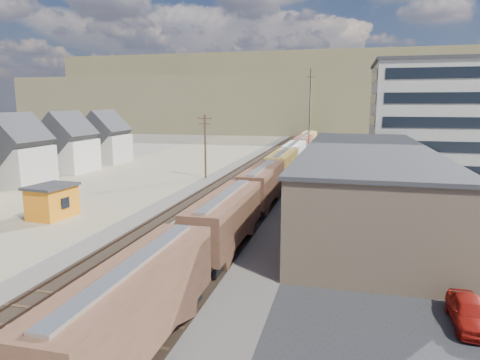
% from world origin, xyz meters
% --- Properties ---
extents(ground, '(300.00, 300.00, 0.00)m').
position_xyz_m(ground, '(0.00, 0.00, 0.00)').
color(ground, '#6B6356').
rests_on(ground, ground).
extents(ballast_bed, '(18.00, 200.00, 0.06)m').
position_xyz_m(ballast_bed, '(0.00, 50.00, 0.03)').
color(ballast_bed, '#4C4742').
rests_on(ballast_bed, ground).
extents(dirt_yard, '(24.00, 180.00, 0.03)m').
position_xyz_m(dirt_yard, '(-20.00, 40.00, 0.01)').
color(dirt_yard, '#86765C').
rests_on(dirt_yard, ground).
extents(asphalt_lot, '(26.00, 120.00, 0.04)m').
position_xyz_m(asphalt_lot, '(22.00, 35.00, 0.02)').
color(asphalt_lot, '#232326').
rests_on(asphalt_lot, ground).
extents(rail_tracks, '(11.40, 200.00, 0.24)m').
position_xyz_m(rail_tracks, '(-0.55, 50.00, 0.11)').
color(rail_tracks, black).
rests_on(rail_tracks, ground).
extents(freight_train, '(3.00, 119.74, 4.46)m').
position_xyz_m(freight_train, '(3.80, 33.09, 2.79)').
color(freight_train, black).
rests_on(freight_train, ground).
extents(warehouse, '(12.40, 40.40, 7.25)m').
position_xyz_m(warehouse, '(14.98, 25.00, 3.65)').
color(warehouse, tan).
rests_on(warehouse, ground).
extents(office_tower, '(22.60, 18.60, 18.45)m').
position_xyz_m(office_tower, '(27.95, 54.95, 9.26)').
color(office_tower, '#9E998E').
rests_on(office_tower, ground).
extents(utility_pole_north, '(2.20, 0.32, 10.00)m').
position_xyz_m(utility_pole_north, '(-8.50, 42.00, 5.30)').
color(utility_pole_north, '#382619').
rests_on(utility_pole_north, ground).
extents(radio_mast, '(1.20, 0.16, 18.00)m').
position_xyz_m(radio_mast, '(6.00, 60.00, 9.12)').
color(radio_mast, black).
rests_on(radio_mast, ground).
extents(hills_north, '(265.00, 80.00, 32.00)m').
position_xyz_m(hills_north, '(0.17, 167.92, 14.10)').
color(hills_north, brown).
rests_on(hills_north, ground).
extents(maintenance_shed, '(4.13, 5.11, 3.50)m').
position_xyz_m(maintenance_shed, '(-16.40, 15.77, 1.79)').
color(maintenance_shed, orange).
rests_on(maintenance_shed, ground).
extents(parked_car_red, '(1.96, 4.63, 1.56)m').
position_xyz_m(parked_car_red, '(19.61, 2.10, 0.78)').
color(parked_car_red, '#9F160E').
rests_on(parked_car_red, ground).
extents(parked_car_blue, '(5.79, 6.25, 1.63)m').
position_xyz_m(parked_car_blue, '(27.56, 52.03, 0.81)').
color(parked_car_blue, navy).
rests_on(parked_car_blue, ground).
extents(parked_car_far, '(1.90, 4.23, 1.41)m').
position_xyz_m(parked_car_far, '(28.96, 55.83, 0.71)').
color(parked_car_far, white).
rests_on(parked_car_far, ground).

